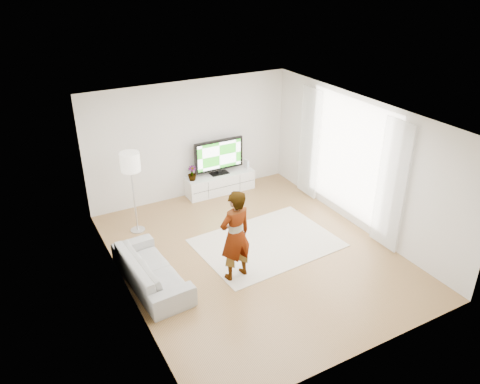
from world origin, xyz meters
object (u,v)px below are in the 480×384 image
television (219,156)px  sofa (151,270)px  rug (267,243)px  floor_lamp (131,166)px  player (235,235)px  media_console (220,183)px

television → sofa: (-2.69, -2.73, -0.66)m
rug → floor_lamp: size_ratio=1.54×
rug → television: bearing=85.4°
rug → player: player is taller
player → sofa: player is taller
television → sofa: size_ratio=0.63×
player → rug: bearing=-156.7°
media_console → floor_lamp: size_ratio=0.96×
media_console → rug: (-0.21, -2.56, -0.23)m
sofa → floor_lamp: 2.27m
media_console → television: bearing=90.0°
floor_lamp → sofa: bearing=-99.7°
television → floor_lamp: 2.57m
television → media_console: bearing=-90.0°
television → rug: size_ratio=0.46×
player → media_console: bearing=-120.3°
media_console → floor_lamp: (-2.37, -0.81, 1.27)m
media_console → floor_lamp: 2.81m
television → sofa: television is taller
sofa → floor_lamp: floor_lamp is taller
television → rug: television is taller
player → floor_lamp: bearing=-74.6°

